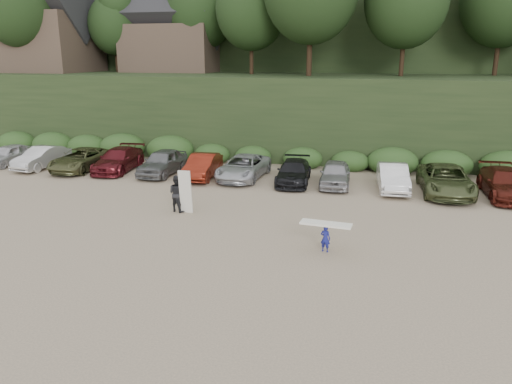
# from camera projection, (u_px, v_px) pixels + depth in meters

# --- Properties ---
(ground) EXTENTS (120.00, 120.00, 0.00)m
(ground) POSITION_uv_depth(u_px,v_px,m) (216.00, 238.00, 21.51)
(ground) COLOR tan
(ground) RESTS_ON ground
(hillside_backdrop) EXTENTS (90.00, 41.50, 28.00)m
(hillside_backdrop) POSITION_uv_depth(u_px,v_px,m) (323.00, 17.00, 52.03)
(hillside_backdrop) COLOR black
(hillside_backdrop) RESTS_ON ground
(parked_cars) EXTENTS (39.69, 6.17, 1.64)m
(parked_cars) POSITION_uv_depth(u_px,v_px,m) (276.00, 170.00, 30.53)
(parked_cars) COLOR silver
(parked_cars) RESTS_ON ground
(child_surfer) EXTENTS (2.07, 0.74, 1.22)m
(child_surfer) POSITION_uv_depth(u_px,v_px,m) (326.00, 232.00, 19.79)
(child_surfer) COLOR navy
(child_surfer) RESTS_ON ground
(adult_surfer) EXTENTS (1.38, 0.96, 2.19)m
(adult_surfer) POSITION_uv_depth(u_px,v_px,m) (178.00, 193.00, 24.80)
(adult_surfer) COLOR black
(adult_surfer) RESTS_ON ground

